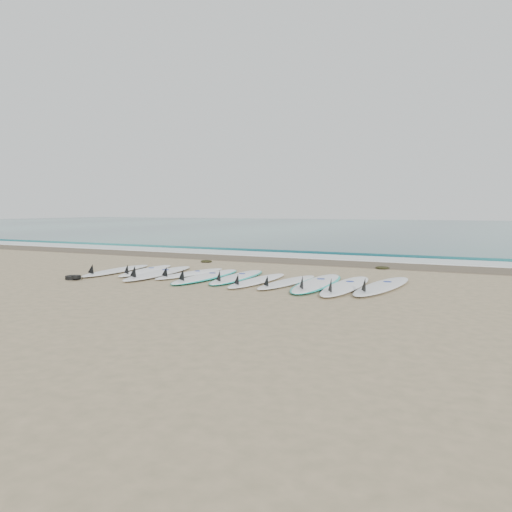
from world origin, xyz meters
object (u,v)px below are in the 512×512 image
at_px(surfboard_5, 237,277).
at_px(leash_coil, 74,277).
at_px(surfboard_10, 382,286).
at_px(surfboard_0, 115,270).

xyz_separation_m(surfboard_5, leash_coil, (-3.16, -1.61, 0.00)).
distance_m(surfboard_10, leash_coil, 6.50).
height_order(surfboard_10, leash_coil, surfboard_10).
bearing_deg(surfboard_0, surfboard_10, -1.81).
distance_m(surfboard_5, surfboard_10, 3.13).
height_order(surfboard_5, leash_coil, surfboard_5).
xyz_separation_m(surfboard_0, surfboard_10, (6.29, 0.32, 0.01)).
relative_size(surfboard_0, surfboard_5, 0.99).
bearing_deg(surfboard_5, surfboard_0, -178.72).
distance_m(surfboard_0, surfboard_5, 3.17).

